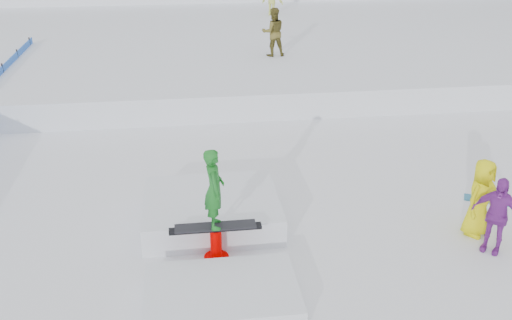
{
  "coord_description": "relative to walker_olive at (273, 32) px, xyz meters",
  "views": [
    {
      "loc": [
        -0.87,
        -8.18,
        5.77
      ],
      "look_at": [
        0.5,
        2.0,
        1.1
      ],
      "focal_mm": 40.0,
      "sensor_mm": 36.0,
      "label": 1
    }
  ],
  "objects": [
    {
      "name": "ground",
      "position": [
        -2.37,
        -11.42,
        -1.63
      ],
      "size": [
        120.0,
        120.0,
        0.0
      ],
      "primitive_type": "plane",
      "color": "white"
    },
    {
      "name": "snow_midrise",
      "position": [
        -2.37,
        4.58,
        -1.23
      ],
      "size": [
        50.0,
        18.0,
        0.8
      ],
      "primitive_type": "cube",
      "color": "white",
      "rests_on": "ground"
    },
    {
      "name": "walker_olive",
      "position": [
        0.0,
        0.0,
        0.0
      ],
      "size": [
        0.85,
        0.68,
        1.67
      ],
      "primitive_type": "imported",
      "rotation": [
        0.0,
        0.0,
        3.2
      ],
      "color": "brown",
      "rests_on": "snow_midrise"
    },
    {
      "name": "spectator_purple",
      "position": [
        2.13,
        -11.5,
        -0.91
      ],
      "size": [
        0.87,
        0.84,
        1.46
      ],
      "primitive_type": "imported",
      "rotation": [
        0.0,
        0.0,
        -0.75
      ],
      "color": "purple",
      "rests_on": "ground"
    },
    {
      "name": "spectator_yellow",
      "position": [
        2.13,
        -10.91,
        -0.87
      ],
      "size": [
        0.89,
        0.82,
        1.52
      ],
      "primitive_type": "imported",
      "rotation": [
        0.0,
        0.0,
        0.6
      ],
      "color": "yellow",
      "rests_on": "ground"
    },
    {
      "name": "loose_board_teal",
      "position": [
        3.23,
        -9.85,
        -1.62
      ],
      "size": [
        1.38,
        0.88,
        0.03
      ],
      "primitive_type": "cube",
      "rotation": [
        0.0,
        0.0,
        -0.46
      ],
      "color": "teal",
      "rests_on": "ground"
    },
    {
      "name": "jib_rail_feature",
      "position": [
        -2.81,
        -10.56,
        -1.33
      ],
      "size": [
        2.6,
        4.4,
        2.11
      ],
      "color": "white",
      "rests_on": "ground"
    }
  ]
}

